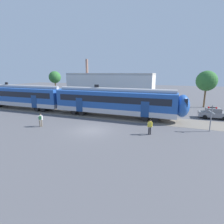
{
  "coord_description": "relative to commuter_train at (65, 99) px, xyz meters",
  "views": [
    {
      "loc": [
        8.9,
        -17.12,
        6.47
      ],
      "look_at": [
        1.4,
        3.14,
        1.6
      ],
      "focal_mm": 28.0,
      "sensor_mm": 36.0,
      "label": 1
    }
  ],
  "objects": [
    {
      "name": "street_tree_right",
      "position": [
        22.28,
        12.76,
        2.73
      ],
      "size": [
        3.73,
        3.73,
        6.87
      ],
      "color": "brown",
      "rests_on": "ground"
    },
    {
      "name": "ground_plane",
      "position": [
        8.31,
        -6.97,
        -2.25
      ],
      "size": [
        160.0,
        160.0,
        0.0
      ],
      "primitive_type": "plane",
      "color": "#515156"
    },
    {
      "name": "commuter_train",
      "position": [
        0.0,
        0.0,
        0.0
      ],
      "size": [
        38.05,
        3.07,
        4.73
      ],
      "color": "silver",
      "rests_on": "ground"
    },
    {
      "name": "parked_car_grey",
      "position": [
        22.44,
        3.9,
        -1.47
      ],
      "size": [
        4.03,
        1.82,
        1.54
      ],
      "color": "gray",
      "rests_on": "ground"
    },
    {
      "name": "crossing_signal",
      "position": [
        21.02,
        -2.74,
        -0.24
      ],
      "size": [
        0.96,
        0.21,
        3.0
      ],
      "color": "gray",
      "rests_on": "ground"
    },
    {
      "name": "background_building",
      "position": [
        4.65,
        8.77,
        0.95
      ],
      "size": [
        17.08,
        5.0,
        9.2
      ],
      "color": "beige",
      "rests_on": "ground"
    },
    {
      "name": "street_tree_left",
      "position": [
        -11.61,
        12.6,
        3.09
      ],
      "size": [
        2.95,
        2.95,
        6.87
      ],
      "color": "brown",
      "rests_on": "ground"
    },
    {
      "name": "pedestrian_white",
      "position": [
        1.9,
        -7.87,
        -1.26
      ],
      "size": [
        0.51,
        0.7,
        1.67
      ],
      "color": "#6B6051",
      "rests_on": "ground"
    },
    {
      "name": "pedestrian_yellow",
      "position": [
        14.83,
        -6.09,
        -1.29
      ],
      "size": [
        0.54,
        0.69,
        1.67
      ],
      "color": "#28282D",
      "rests_on": "ground"
    },
    {
      "name": "track_bed",
      "position": [
        -2.48,
        0.0,
        -2.25
      ],
      "size": [
        80.0,
        4.4,
        0.01
      ],
      "primitive_type": "cube",
      "color": "slate",
      "rests_on": "ground"
    }
  ]
}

